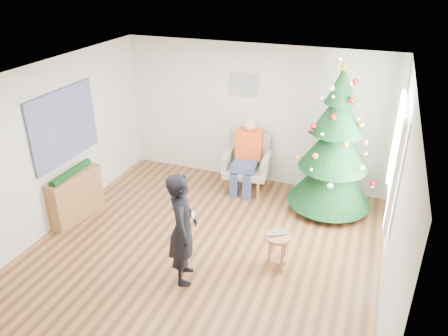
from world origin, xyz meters
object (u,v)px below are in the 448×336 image
at_px(christmas_tree, 335,147).
at_px(console, 75,196).
at_px(stool, 277,251).
at_px(standing_man, 183,229).
at_px(armchair, 247,169).

height_order(christmas_tree, console, christmas_tree).
relative_size(christmas_tree, stool, 4.74).
bearing_deg(console, standing_man, -11.17).
distance_m(standing_man, console, 2.48).
xyz_separation_m(stool, armchair, (-1.10, 2.10, 0.11)).
relative_size(christmas_tree, console, 2.56).
xyz_separation_m(standing_man, console, (-2.32, 0.78, -0.39)).
distance_m(stool, armchair, 2.37).
height_order(stool, console, console).
bearing_deg(standing_man, console, 50.67).
bearing_deg(standing_man, armchair, -21.34).
bearing_deg(console, armchair, 47.02).
relative_size(stool, standing_man, 0.34).
xyz_separation_m(christmas_tree, standing_man, (-1.56, -2.52, -0.37)).
height_order(armchair, console, armchair).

